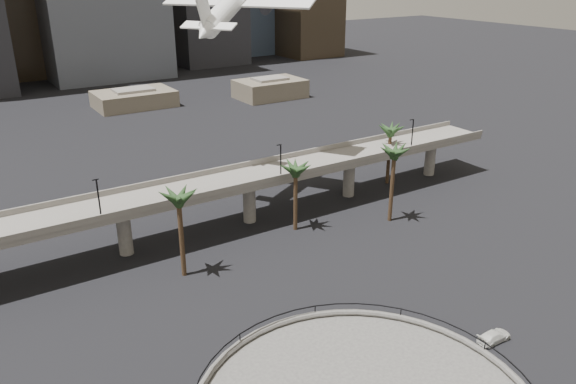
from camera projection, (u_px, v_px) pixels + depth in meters
overpass at (189, 196)px, 90.55m from camera, size 130.00×9.30×14.70m
palm_trees at (325, 162)px, 93.93m from camera, size 54.40×18.40×14.00m
low_buildings at (92, 109)px, 163.78m from camera, size 135.00×27.50×6.80m
car_b at (337, 322)px, 69.64m from camera, size 5.22×3.26×1.62m
car_c at (494, 336)px, 67.12m from camera, size 4.69×2.00×1.35m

